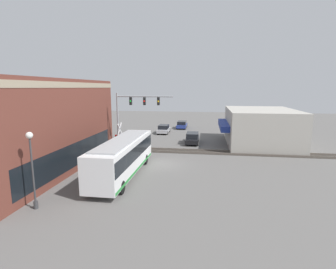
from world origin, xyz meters
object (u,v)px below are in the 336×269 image
(crossing_signal, at_px, (120,136))
(streetlamp, at_px, (32,164))
(parked_car_silver, at_px, (164,129))
(pedestrian_at_crossing, at_px, (131,147))
(city_bus, at_px, (123,156))
(parked_car_blue, at_px, (182,125))
(parked_car_black, at_px, (192,138))

(crossing_signal, bearing_deg, streetlamp, 176.01)
(crossing_signal, bearing_deg, parked_car_silver, -9.71)
(pedestrian_at_crossing, bearing_deg, city_bus, -169.03)
(city_bus, height_order, streetlamp, streetlamp)
(city_bus, distance_m, crossing_signal, 7.47)
(parked_car_blue, bearing_deg, parked_car_black, -168.54)
(parked_car_blue, bearing_deg, parked_car_silver, 156.95)
(parked_car_black, xyz_separation_m, parked_car_silver, (7.71, 5.40, -0.04))
(city_bus, xyz_separation_m, parked_car_black, (14.73, -5.40, -1.11))
(streetlamp, bearing_deg, parked_car_silver, -6.99)
(crossing_signal, height_order, parked_car_blue, crossing_signal)
(crossing_signal, height_order, pedestrian_at_crossing, crossing_signal)
(streetlamp, distance_m, parked_car_blue, 36.44)
(parked_car_silver, height_order, pedestrian_at_crossing, pedestrian_at_crossing)
(parked_car_blue, relative_size, pedestrian_at_crossing, 2.53)
(city_bus, bearing_deg, crossing_signal, 20.81)
(crossing_signal, xyz_separation_m, pedestrian_at_crossing, (0.33, -1.23, -1.34))
(city_bus, distance_m, parked_car_silver, 22.46)
(crossing_signal, relative_size, parked_car_black, 0.79)
(crossing_signal, distance_m, pedestrian_at_crossing, 1.85)
(city_bus, bearing_deg, parked_car_blue, -5.20)
(crossing_signal, xyz_separation_m, parked_car_black, (7.76, -8.05, -1.58))
(streetlamp, relative_size, parked_car_blue, 1.09)
(crossing_signal, bearing_deg, pedestrian_at_crossing, -75.13)
(city_bus, relative_size, crossing_signal, 3.11)
(parked_car_black, distance_m, parked_car_silver, 9.41)
(parked_car_black, bearing_deg, parked_car_blue, 11.46)
(city_bus, relative_size, pedestrian_at_crossing, 6.37)
(parked_car_silver, height_order, parked_car_blue, parked_car_silver)
(streetlamp, distance_m, pedestrian_at_crossing, 14.89)
(parked_car_silver, xyz_separation_m, parked_car_blue, (6.11, -2.60, -0.02))
(streetlamp, distance_m, parked_car_black, 23.91)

